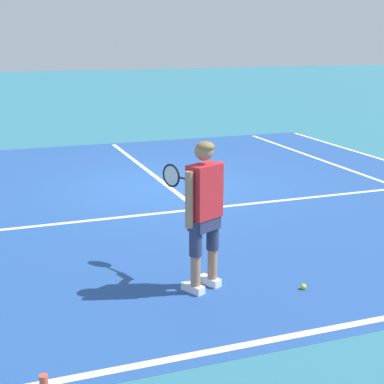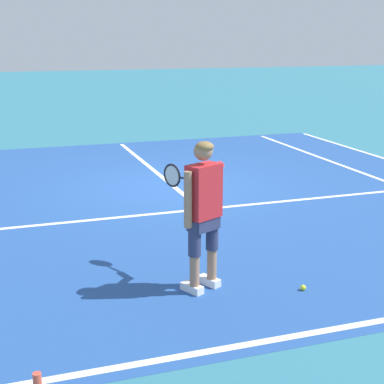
% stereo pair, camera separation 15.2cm
% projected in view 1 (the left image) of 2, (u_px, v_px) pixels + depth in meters
% --- Properties ---
extents(ground_plane, '(80.00, 80.00, 0.00)m').
position_uv_depth(ground_plane, '(168.00, 186.00, 11.25)').
color(ground_plane, teal).
extents(court_inner_surface, '(10.98, 11.11, 0.00)m').
position_uv_depth(court_inner_surface, '(178.00, 194.00, 10.71)').
color(court_inner_surface, '#234C93').
rests_on(court_inner_surface, ground).
extents(line_baseline, '(10.98, 0.10, 0.01)m').
position_uv_depth(line_baseline, '(349.00, 325.00, 5.85)').
color(line_baseline, white).
rests_on(line_baseline, ground).
extents(line_service, '(8.23, 0.10, 0.01)m').
position_uv_depth(line_service, '(198.00, 209.00, 9.76)').
color(line_service, white).
rests_on(line_service, ground).
extents(line_centre_service, '(0.10, 6.40, 0.01)m').
position_uv_depth(line_centre_service, '(146.00, 169.00, 12.66)').
color(line_centre_service, white).
rests_on(line_centre_service, ground).
extents(line_singles_right, '(0.10, 10.71, 0.01)m').
position_uv_depth(line_singles_right, '(367.00, 176.00, 12.07)').
color(line_singles_right, white).
rests_on(line_singles_right, ground).
extents(tennis_player, '(0.56, 1.23, 1.71)m').
position_uv_depth(tennis_player, '(203.00, 206.00, 6.46)').
color(tennis_player, white).
rests_on(tennis_player, ground).
extents(tennis_ball_near_feet, '(0.07, 0.07, 0.07)m').
position_uv_depth(tennis_ball_near_feet, '(303.00, 287.00, 6.67)').
color(tennis_ball_near_feet, '#CCE02D').
rests_on(tennis_ball_near_feet, ground).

